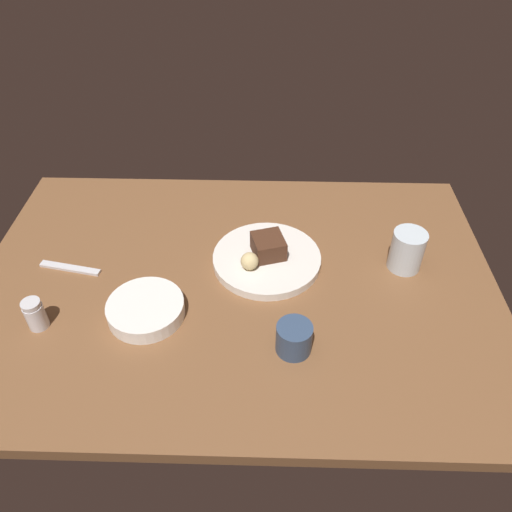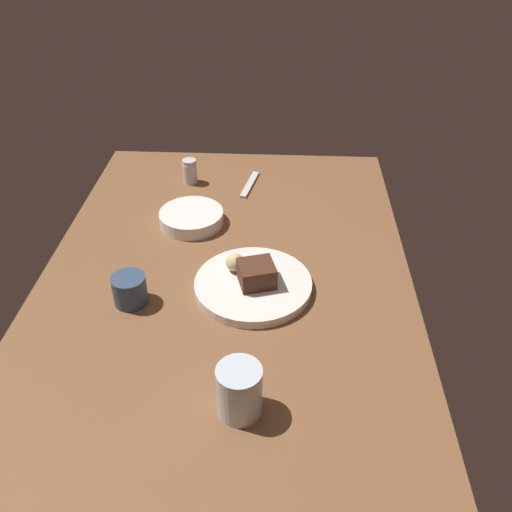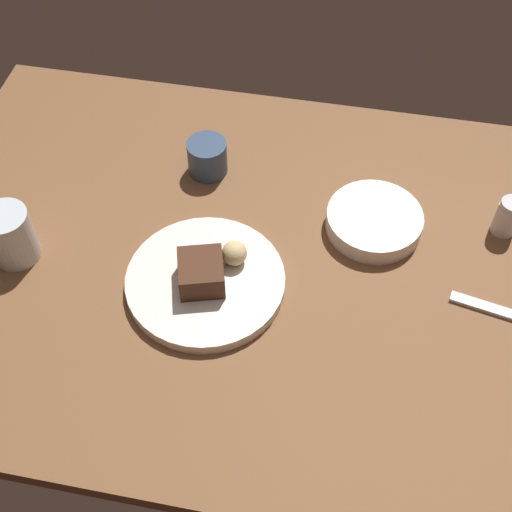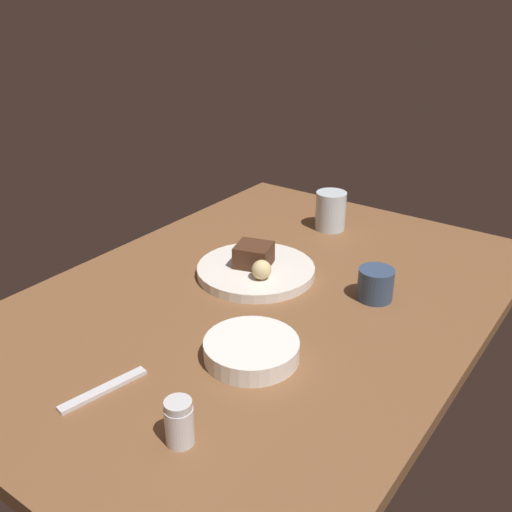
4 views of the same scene
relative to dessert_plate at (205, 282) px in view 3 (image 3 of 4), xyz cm
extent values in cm
cube|color=brown|center=(-7.03, -6.51, -2.54)|extent=(120.00, 84.00, 3.00)
cylinder|color=white|center=(0.00, 0.00, 0.00)|extent=(25.76, 25.76, 2.09)
cube|color=#472819|center=(0.31, 0.78, 3.44)|extent=(8.91, 9.20, 4.79)
sphere|color=#DBC184|center=(-3.93, -4.27, 3.12)|extent=(4.14, 4.14, 4.14)
cylinder|color=silver|center=(-47.55, -21.04, 1.91)|extent=(4.12, 4.12, 5.90)
cylinder|color=silver|center=(32.47, -0.37, 3.89)|extent=(7.78, 7.78, 9.87)
cylinder|color=white|center=(-25.58, -17.41, 0.67)|extent=(16.45, 16.45, 3.44)
cylinder|color=#334766|center=(5.63, -25.65, 2.23)|extent=(7.22, 7.22, 6.55)
cube|color=silver|center=(-46.44, -3.69, -0.69)|extent=(15.06, 4.71, 0.70)
camera|label=1|loc=(-0.13, -88.07, 79.39)|focal=34.85mm
camera|label=2|loc=(91.42, 5.58, 75.31)|focal=38.00mm
camera|label=3|loc=(-20.48, 63.46, 92.44)|focal=49.43mm
camera|label=4|loc=(-92.18, -66.11, 58.05)|focal=40.85mm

